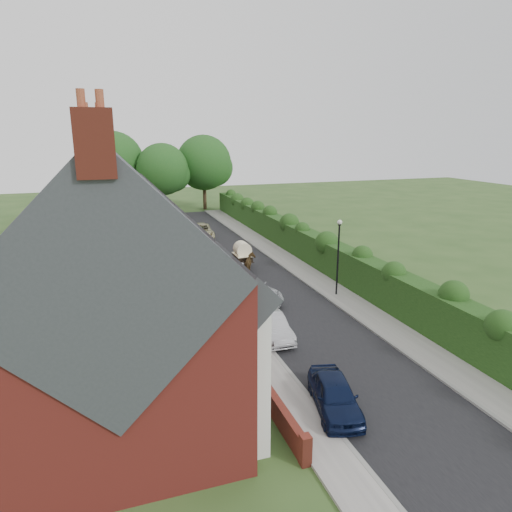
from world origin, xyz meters
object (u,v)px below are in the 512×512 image
Objects in this scene: car_white at (237,282)px; car_beige at (200,231)px; car_green at (207,253)px; car_silver_a at (271,326)px; lamppost at (338,248)px; car_black at (166,211)px; car_navy at (335,395)px; horse_cart at (242,253)px; horse at (250,264)px; car_red at (196,239)px; car_grey at (177,223)px; car_silver_b at (250,290)px.

car_white is 16.83m from car_beige.
car_green is 9.11m from car_beige.
car_white is (0.37, 7.60, 0.05)m from car_silver_a.
lamppost is 35.29m from car_black.
car_navy is at bearing -101.42° from car_green.
horse_cart reaches higher than car_green.
horse_cart is at bearing 114.90° from lamppost.
car_silver_a is 2.14× the size of horse.
car_black is (-0.26, 18.26, -0.11)m from car_red.
car_green is (0.03, 15.40, 0.12)m from car_silver_a.
car_red is 0.99× the size of car_grey.
car_white is 1.06× the size of car_grey.
horse is 0.63× the size of horse_cart.
car_beige is (-5.00, 19.80, -2.54)m from lamppost.
horse is at bearing -71.95° from car_green.
car_navy is at bearing -83.02° from car_white.
car_green is 2.45× the size of horse.
car_beige is at bearing -85.14° from car_black.
car_navy is at bearing -79.03° from car_red.
car_silver_b reaches higher than car_grey.
car_grey is 19.08m from horse.
car_black is (0.00, 9.20, -0.03)m from car_grey.
car_white is at bearing -94.35° from car_grey.
lamppost reaches higher than car_red.
car_grey is (-0.26, 9.06, -0.08)m from car_red.
horse is at bearing 57.52° from car_silver_b.
lamppost is 7.99m from horse.
car_red is 1.56× the size of horse_cart.
car_white is (0.35, 14.57, 0.03)m from car_navy.
car_grey is at bearing 108.87° from car_beige.
car_red is at bearing 98.81° from car_white.
horse reaches higher than car_green.
car_beige reaches higher than car_red.
car_white is at bearing -110.94° from horse_cart.
horse is at bearing -65.94° from car_red.
lamppost is 1.30× the size of car_silver_a.
lamppost is at bearing 140.30° from horse.
car_red reaches higher than car_black.
horse_cart reaches higher than car_black.
lamppost reaches higher than car_silver_a.
car_silver_a is 11.35m from horse.
car_green is 1.21× the size of car_black.
car_navy is 46.17m from car_black.
car_navy is 12.59m from car_silver_b.
car_beige reaches higher than car_white.
car_silver_b is at bearing -76.94° from car_red.
car_red is 9.07m from car_grey.
car_navy reaches higher than car_silver_a.
car_silver_a is 20.94m from car_red.
car_beige is 2.93× the size of horse.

